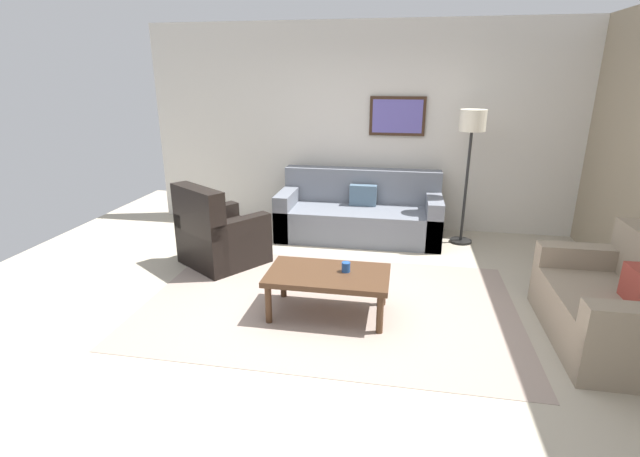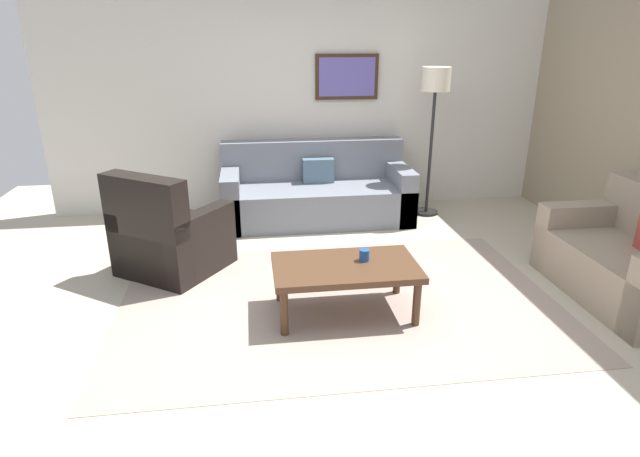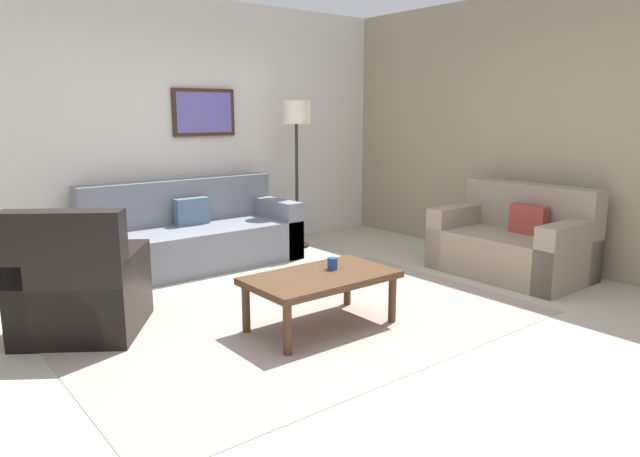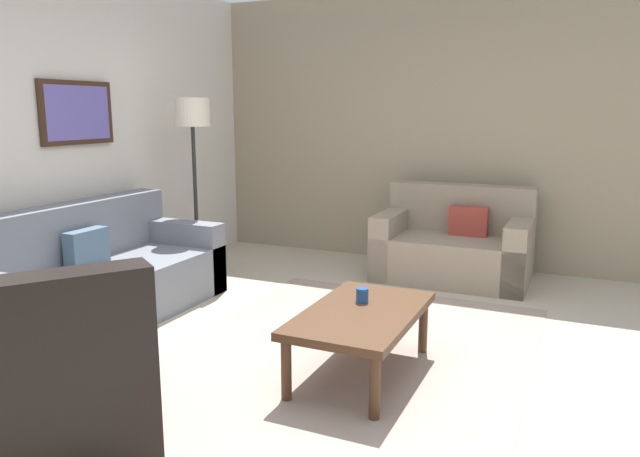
# 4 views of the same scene
# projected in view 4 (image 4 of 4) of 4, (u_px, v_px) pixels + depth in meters

# --- Properties ---
(ground_plane) EXTENTS (8.00, 8.00, 0.00)m
(ground_plane) POSITION_uv_depth(u_px,v_px,m) (332.00, 370.00, 3.76)
(ground_plane) COLOR #B2A893
(rear_partition) EXTENTS (6.00, 0.12, 2.80)m
(rear_partition) POSITION_uv_depth(u_px,v_px,m) (18.00, 137.00, 4.54)
(rear_partition) COLOR silver
(rear_partition) RESTS_ON ground_plane
(stone_feature_panel) EXTENTS (0.12, 5.20, 2.80)m
(stone_feature_panel) POSITION_uv_depth(u_px,v_px,m) (447.00, 130.00, 6.17)
(stone_feature_panel) COLOR gray
(stone_feature_panel) RESTS_ON ground_plane
(area_rug) EXTENTS (3.51, 2.31, 0.01)m
(area_rug) POSITION_uv_depth(u_px,v_px,m) (332.00, 369.00, 3.76)
(area_rug) COLOR gray
(area_rug) RESTS_ON ground_plane
(couch_main) EXTENTS (2.14, 0.92, 0.88)m
(couch_main) POSITION_uv_depth(u_px,v_px,m) (88.00, 282.00, 4.62)
(couch_main) COLOR slate
(couch_main) RESTS_ON ground_plane
(couch_loveseat) EXTENTS (0.88, 1.41, 0.88)m
(couch_loveseat) POSITION_uv_depth(u_px,v_px,m) (455.00, 247.00, 5.80)
(couch_loveseat) COLOR gray
(couch_loveseat) RESTS_ON ground_plane
(armchair_leather) EXTENTS (1.11, 1.11, 0.95)m
(armchair_leather) POSITION_uv_depth(u_px,v_px,m) (55.00, 399.00, 2.74)
(armchair_leather) COLOR black
(armchair_leather) RESTS_ON ground_plane
(coffee_table) EXTENTS (1.10, 0.64, 0.41)m
(coffee_table) POSITION_uv_depth(u_px,v_px,m) (361.00, 319.00, 3.64)
(coffee_table) COLOR #472D1C
(coffee_table) RESTS_ON ground_plane
(cup) EXTENTS (0.08, 0.08, 0.09)m
(cup) POSITION_uv_depth(u_px,v_px,m) (362.00, 295.00, 3.78)
(cup) COLOR #1E478C
(cup) RESTS_ON coffee_table
(lamp_standing) EXTENTS (0.32, 0.32, 1.71)m
(lamp_standing) POSITION_uv_depth(u_px,v_px,m) (193.00, 131.00, 5.59)
(lamp_standing) COLOR black
(lamp_standing) RESTS_ON ground_plane
(framed_artwork) EXTENTS (0.75, 0.04, 0.52)m
(framed_artwork) POSITION_uv_depth(u_px,v_px,m) (77.00, 113.00, 4.93)
(framed_artwork) COLOR #382316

